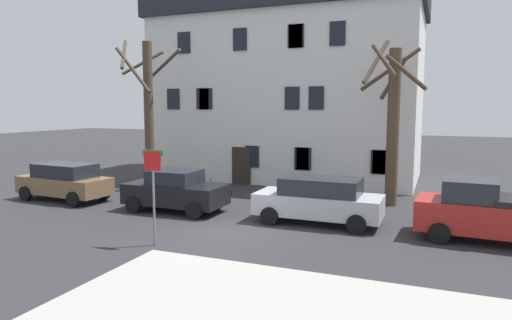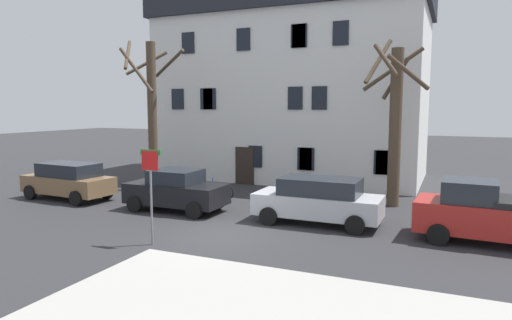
{
  "view_description": "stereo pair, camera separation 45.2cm",
  "coord_description": "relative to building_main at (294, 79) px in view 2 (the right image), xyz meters",
  "views": [
    {
      "loc": [
        6.7,
        -13.68,
        4.35
      ],
      "look_at": [
        0.0,
        2.86,
        2.26
      ],
      "focal_mm": 31.96,
      "sensor_mm": 36.0,
      "label": 1
    },
    {
      "loc": [
        7.12,
        -13.5,
        4.35
      ],
      "look_at": [
        0.0,
        2.86,
        2.26
      ],
      "focal_mm": 31.96,
      "sensor_mm": 36.0,
      "label": 2
    }
  ],
  "objects": [
    {
      "name": "car_silver_wagon",
      "position": [
        4.75,
        -11.02,
        -5.14
      ],
      "size": [
        4.67,
        2.09,
        1.73
      ],
      "color": "#B7BABF",
      "rests_on": "ground_plane"
    },
    {
      "name": "pickup_truck_red",
      "position": [
        10.7,
        -11.23,
        -5.08
      ],
      "size": [
        5.21,
        2.43,
        2.0
      ],
      "color": "#AD231E",
      "rests_on": "ground_plane"
    },
    {
      "name": "car_black_sedan",
      "position": [
        -1.3,
        -11.31,
        -5.17
      ],
      "size": [
        4.22,
        2.12,
        1.74
      ],
      "color": "black",
      "rests_on": "ground_plane"
    },
    {
      "name": "street_sign_pole",
      "position": [
        0.65,
        -15.66,
        -3.93
      ],
      "size": [
        0.76,
        0.07,
        3.03
      ],
      "color": "slate",
      "rests_on": "ground_plane"
    },
    {
      "name": "car_brown_wagon",
      "position": [
        -7.3,
        -11.32,
        -5.14
      ],
      "size": [
        4.62,
        2.25,
        1.73
      ],
      "color": "brown",
      "rests_on": "ground_plane"
    },
    {
      "name": "bicycle_leaning",
      "position": [
        -0.9,
        -8.55,
        -5.67
      ],
      "size": [
        1.75,
        0.19,
        1.03
      ],
      "color": "black",
      "rests_on": "ground_plane"
    },
    {
      "name": "building_main",
      "position": [
        0.0,
        0.0,
        0.0
      ],
      "size": [
        15.95,
        8.77,
        11.91
      ],
      "color": "white",
      "rests_on": "ground_plane"
    },
    {
      "name": "tree_bare_near",
      "position": [
        -5.25,
        -7.52,
        -1.8
      ],
      "size": [
        3.23,
        3.29,
        7.85
      ],
      "color": "#4C3D2D",
      "rests_on": "ground_plane"
    },
    {
      "name": "ground_plane",
      "position": [
        2.14,
        -13.7,
        -6.04
      ],
      "size": [
        120.0,
        120.0,
        0.0
      ],
      "primitive_type": "plane",
      "color": "#2D2D30"
    },
    {
      "name": "tree_bare_mid",
      "position": [
        6.88,
        -6.69,
        -2.16
      ],
      "size": [
        3.02,
        3.05,
        7.37
      ],
      "color": "#4C3D2D",
      "rests_on": "ground_plane"
    }
  ]
}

